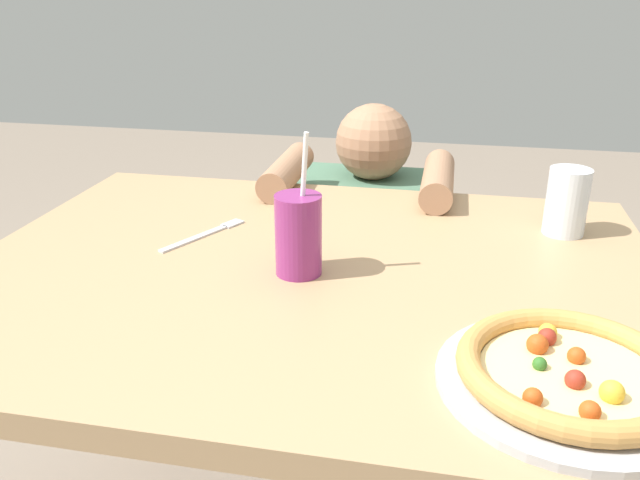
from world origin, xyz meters
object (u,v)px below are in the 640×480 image
object	(u,v)px
pizza_near	(569,374)
diner_seated	(369,282)
drink_cup_colored	(298,234)
water_cup_clear	(567,201)
fork	(207,234)

from	to	relation	value
pizza_near	diner_seated	size ratio (longest dim) A/B	0.35
drink_cup_colored	water_cup_clear	distance (m)	0.53
diner_seated	water_cup_clear	bearing A→B (deg)	-44.33
fork	water_cup_clear	bearing A→B (deg)	12.13
pizza_near	fork	bearing A→B (deg)	147.56
pizza_near	water_cup_clear	xyz separation A→B (m)	(0.06, 0.53, 0.05)
water_cup_clear	diner_seated	world-z (taller)	diner_seated
pizza_near	water_cup_clear	world-z (taller)	water_cup_clear
fork	diner_seated	distance (m)	0.70
pizza_near	fork	size ratio (longest dim) A/B	1.68
water_cup_clear	pizza_near	bearing A→B (deg)	-96.79
pizza_near	water_cup_clear	bearing A→B (deg)	83.21
pizza_near	fork	xyz separation A→B (m)	(-0.60, 0.38, -0.02)
drink_cup_colored	fork	size ratio (longest dim) A/B	1.27
drink_cup_colored	fork	distance (m)	0.26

